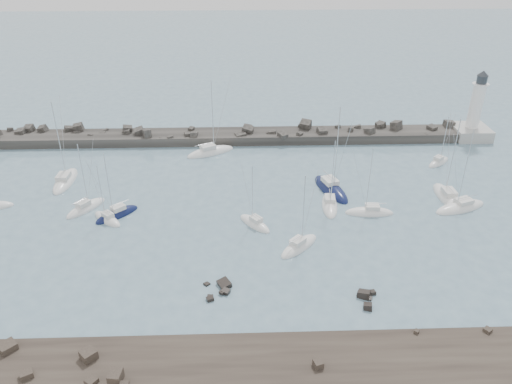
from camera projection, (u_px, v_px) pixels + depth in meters
ground at (244, 249)px, 68.18m from camera, size 400.00×400.00×0.00m
rock_shelf at (249, 380)px, 48.92m from camera, size 140.00×12.00×2.11m
rock_cluster_near at (221, 289)px, 60.94m from camera, size 3.72×4.22×1.48m
rock_cluster_far at (366, 298)px, 59.25m from camera, size 2.48×3.73×1.42m
breakwater at (204, 139)px, 101.05m from camera, size 115.00×7.21×5.05m
lighthouse at (472, 123)px, 101.33m from camera, size 7.00×7.00×14.60m
sailboat_1 at (65, 181)px, 85.46m from camera, size 3.23×9.69×15.11m
sailboat_2 at (117, 215)px, 75.86m from camera, size 6.78×6.47×11.51m
sailboat_3 at (86, 208)px, 77.53m from camera, size 6.09×7.29×11.72m
sailboat_4 at (210, 152)px, 95.91m from camera, size 9.98×7.08×15.26m
sailboat_5 at (255, 224)px, 73.59m from camera, size 5.49×6.15×10.22m
sailboat_6 at (330, 205)px, 78.30m from camera, size 3.16×7.99×12.35m
sailboat_7 at (299, 246)px, 68.55m from camera, size 6.75×6.86×11.76m
sailboat_8 at (331, 189)px, 82.90m from camera, size 6.19×10.56×15.97m
sailboat_9 at (369, 213)px, 76.39m from camera, size 7.55×2.71×11.84m
sailboat_10 at (447, 197)px, 80.59m from camera, size 3.10×9.18×14.41m
sailboat_11 at (460, 208)px, 77.71m from camera, size 9.53×5.79×14.28m
sailboat_12 at (439, 163)px, 91.95m from camera, size 5.83×5.33×9.85m
sailboat_13 at (107, 219)px, 74.68m from camera, size 5.67×5.51×9.80m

